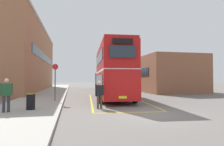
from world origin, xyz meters
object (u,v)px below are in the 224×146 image
object	(u,v)px
pedestrian_boarding	(100,93)
litter_bin	(31,101)
pedestrian_waiting_near	(6,93)
bus_stop_sign	(55,79)
single_deck_bus	(107,80)
double_decker_bus	(113,71)

from	to	relation	value
pedestrian_boarding	litter_bin	xyz separation A→B (m)	(-3.88, -0.42, -0.39)
pedestrian_waiting_near	bus_stop_sign	distance (m)	5.01
pedestrian_boarding	litter_bin	bearing A→B (deg)	-173.88
pedestrian_waiting_near	litter_bin	bearing A→B (deg)	30.67
single_deck_bus	litter_bin	size ratio (longest dim) A/B	9.65
pedestrian_waiting_near	bus_stop_sign	size ratio (longest dim) A/B	0.60
single_deck_bus	litter_bin	xyz separation A→B (m)	(-8.11, -21.06, -1.05)
double_decker_bus	pedestrian_boarding	distance (m)	5.85
single_deck_bus	bus_stop_sign	bearing A→B (deg)	-112.63
single_deck_bus	bus_stop_sign	xyz separation A→B (m)	(-7.15, -17.14, 0.19)
double_decker_bus	single_deck_bus	distance (m)	15.53
double_decker_bus	litter_bin	bearing A→B (deg)	-135.64
single_deck_bus	pedestrian_boarding	xyz separation A→B (m)	(-4.23, -20.64, -0.66)
pedestrian_boarding	pedestrian_waiting_near	world-z (taller)	pedestrian_waiting_near
double_decker_bus	litter_bin	xyz separation A→B (m)	(-5.84, -5.71, -1.93)
litter_bin	double_decker_bus	bearing A→B (deg)	44.36
double_decker_bus	bus_stop_sign	bearing A→B (deg)	-159.76
double_decker_bus	bus_stop_sign	xyz separation A→B (m)	(-4.88, -1.80, -0.68)
pedestrian_boarding	pedestrian_waiting_near	distance (m)	5.03
litter_bin	bus_stop_sign	world-z (taller)	bus_stop_sign
bus_stop_sign	litter_bin	bearing A→B (deg)	-103.82
pedestrian_boarding	pedestrian_waiting_near	xyz separation A→B (m)	(-4.92, -1.03, 0.14)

